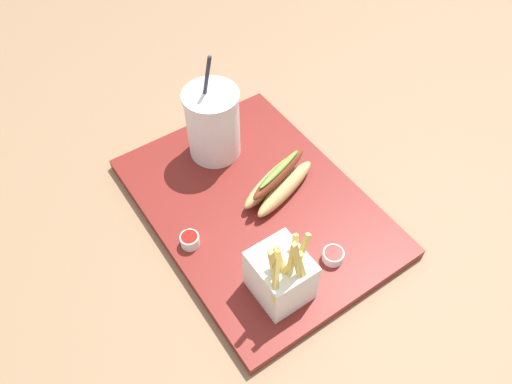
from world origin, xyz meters
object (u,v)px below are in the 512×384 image
Objects in this scene: soda_cup at (213,124)px; ketchup_cup_1 at (190,240)px; hot_dog_1 at (279,182)px; ketchup_cup_2 at (333,255)px; fries_basket at (281,275)px.

soda_cup is 6.64× the size of ketchup_cup_1.
hot_dog_1 is 4.82× the size of ketchup_cup_2.
soda_cup is at bearing -13.33° from fries_basket.
hot_dog_1 is at bearing -35.43° from fries_basket.
ketchup_cup_2 is (-0.32, -0.03, -0.06)m from soda_cup.
soda_cup is at bearing -42.48° from ketchup_cup_1.
fries_basket is 0.17m from ketchup_cup_1.
hot_dog_1 is 0.19m from ketchup_cup_1.
ketchup_cup_2 is at bearing -131.33° from ketchup_cup_1.
fries_basket is 0.20m from hot_dog_1.
ketchup_cup_1 is (0.15, 0.07, -0.03)m from fries_basket.
ketchup_cup_1 is 0.92× the size of ketchup_cup_2.
fries_basket reaches higher than ketchup_cup_2.
ketchup_cup_1 is 0.24m from ketchup_cup_2.
fries_basket is (-0.31, 0.07, -0.02)m from soda_cup.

